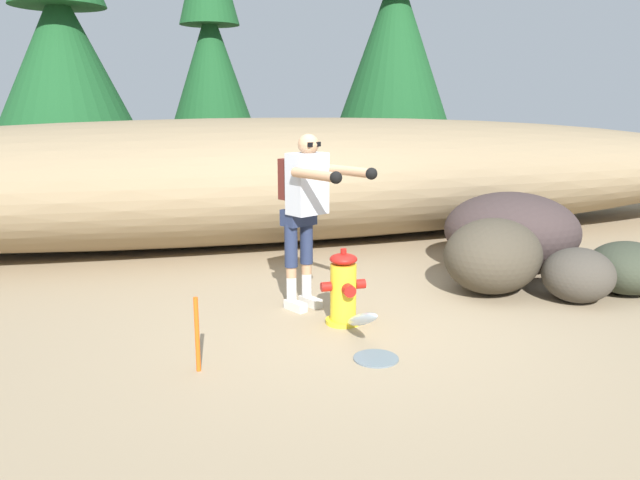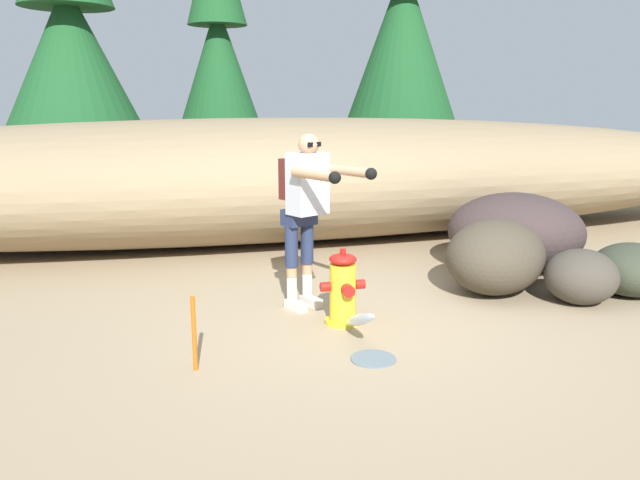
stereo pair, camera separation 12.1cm
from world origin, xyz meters
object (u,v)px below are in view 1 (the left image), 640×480
object	(u,v)px
boulder_mid	(628,268)
boulder_small	(493,256)
survey_stake	(197,335)
utility_worker	(306,200)
fire_hydrant	(343,290)
boulder_large	(511,231)
boulder_outlier	(578,275)

from	to	relation	value
boulder_mid	boulder_small	bearing A→B (deg)	161.94
survey_stake	utility_worker	bearing A→B (deg)	45.27
utility_worker	survey_stake	distance (m)	1.86
fire_hydrant	boulder_large	xyz separation A→B (m)	(2.61, 1.31, 0.15)
fire_hydrant	boulder_large	bearing A→B (deg)	26.69
utility_worker	survey_stake	size ratio (longest dim) A/B	2.92
boulder_mid	utility_worker	bearing A→B (deg)	173.20
fire_hydrant	boulder_small	distance (m)	1.96
boulder_small	fire_hydrant	bearing A→B (deg)	-164.55
boulder_small	survey_stake	xyz separation A→B (m)	(-3.30, -1.22, -0.10)
boulder_large	survey_stake	xyz separation A→B (m)	(-4.02, -2.02, -0.18)
utility_worker	boulder_small	distance (m)	2.23
boulder_outlier	fire_hydrant	bearing A→B (deg)	179.08
boulder_large	boulder_mid	size ratio (longest dim) A/B	1.79
fire_hydrant	boulder_small	world-z (taller)	boulder_small
utility_worker	survey_stake	xyz separation A→B (m)	(-1.18, -1.19, -0.81)
boulder_small	utility_worker	bearing A→B (deg)	-179.07
boulder_large	boulder_mid	distance (m)	1.42
boulder_large	survey_stake	bearing A→B (deg)	-153.39
fire_hydrant	boulder_large	world-z (taller)	boulder_large
boulder_large	boulder_outlier	size ratio (longest dim) A/B	2.21
boulder_mid	survey_stake	size ratio (longest dim) A/B	1.52
utility_worker	boulder_mid	world-z (taller)	utility_worker
boulder_outlier	survey_stake	bearing A→B (deg)	-170.54
utility_worker	boulder_mid	size ratio (longest dim) A/B	1.92
utility_worker	boulder_small	size ratio (longest dim) A/B	1.39
fire_hydrant	boulder_outlier	xyz separation A→B (m)	(2.55, -0.04, -0.05)
utility_worker	boulder_large	size ratio (longest dim) A/B	1.07
utility_worker	boulder_outlier	distance (m)	2.96
boulder_outlier	boulder_large	bearing A→B (deg)	87.54
utility_worker	boulder_small	world-z (taller)	utility_worker
boulder_large	boulder_outlier	distance (m)	1.37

